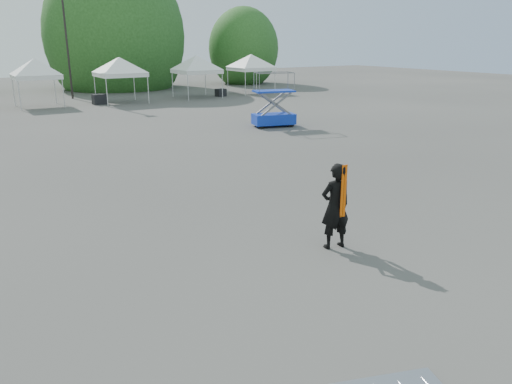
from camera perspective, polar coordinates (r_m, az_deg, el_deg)
ground at (r=12.63m, az=-0.94°, el=-4.14°), size 120.00×120.00×0.00m
light_pole_east at (r=43.06m, az=-20.98°, el=17.26°), size 0.60×0.25×9.80m
tree_mid_e at (r=51.34m, az=-15.79°, el=16.76°), size 5.12×5.12×7.79m
tree_far_e at (r=54.83m, az=-1.43°, el=16.08°), size 3.84×3.84×5.84m
tent_e at (r=38.55m, az=-24.00°, el=13.41°), size 4.23×4.23×3.88m
tent_f at (r=39.03m, az=-15.38°, el=14.27°), size 4.60×4.60×3.88m
tent_g at (r=41.54m, az=-6.84°, el=14.87°), size 4.54×4.54×3.88m
tent_h at (r=44.92m, az=-0.57°, el=15.14°), size 4.57×4.57×3.88m
man at (r=11.30m, az=9.07°, el=-1.61°), size 0.78×0.58×1.98m
scissor_lift at (r=27.26m, az=2.05°, el=10.50°), size 2.44×1.64×2.89m
crate_mid at (r=38.72m, az=-17.45°, el=10.07°), size 0.97×0.77×0.73m
crate_east at (r=42.45m, az=-4.06°, el=11.27°), size 0.89×0.74×0.62m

